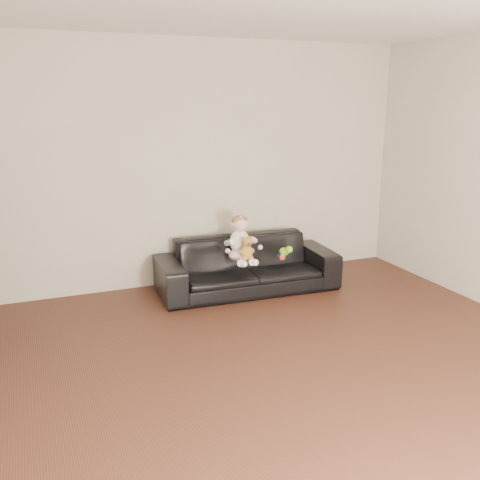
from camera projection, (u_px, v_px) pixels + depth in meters
name	position (u px, v px, depth m)	size (l,w,h in m)	color
floor	(310.00, 407.00, 3.56)	(5.50, 5.50, 0.00)	#462518
wall_back	(188.00, 165.00, 5.70)	(5.00, 5.00, 0.00)	beige
sofa	(247.00, 265.00, 5.68)	(1.89, 0.74, 0.55)	black
baby	(240.00, 241.00, 5.47)	(0.36, 0.43, 0.48)	#FCD4DF
teddy_bear	(247.00, 248.00, 5.35)	(0.16, 0.16, 0.24)	#A6762F
toy_green	(284.00, 252.00, 5.71)	(0.10, 0.12, 0.09)	#73DA19
toy_rattle	(282.00, 258.00, 5.53)	(0.06, 0.06, 0.06)	red
toy_blue_disc	(282.00, 255.00, 5.69)	(0.10, 0.10, 0.01)	#1924C8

